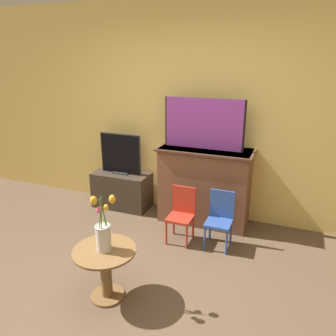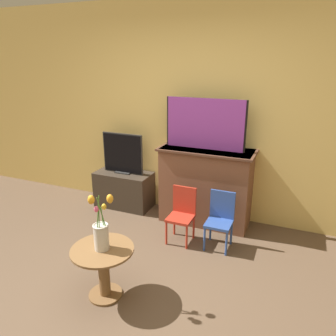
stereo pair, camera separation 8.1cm
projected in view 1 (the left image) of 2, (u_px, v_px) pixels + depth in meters
The scene contains 10 objects.
ground_plane at pixel (112, 315), 2.70m from camera, with size 14.00×14.00×0.00m, color brown.
wall_back at pixel (193, 113), 4.14m from camera, with size 8.00×0.06×2.70m.
fireplace_mantel at pixel (204, 185), 4.10m from camera, with size 1.16×0.49×0.97m.
painting at pixel (204, 124), 3.87m from camera, with size 0.97×0.03×0.60m.
tv_stand at pixel (122, 190), 4.60m from camera, with size 0.79×0.40×0.50m.
tv_monitor at pixel (121, 154), 4.44m from camera, with size 0.59×0.12×0.55m.
chair_red at pixel (182, 212), 3.72m from camera, with size 0.28×0.28×0.63m.
chair_blue at pixel (220, 216), 3.61m from camera, with size 0.28×0.28×0.63m.
side_table at pixel (106, 266), 2.82m from camera, with size 0.54×0.54×0.48m.
vase_tulips at pixel (103, 232), 2.70m from camera, with size 0.18×0.17×0.52m.
Camera 1 is at (1.22, -1.84, 2.03)m, focal length 35.00 mm.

